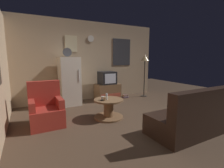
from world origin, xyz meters
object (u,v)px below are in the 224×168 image
object	(u,v)px
crt_tv	(107,78)
fridge	(69,81)
remote_control	(104,100)
armchair	(46,110)
tv_stand	(108,92)
coffee_table	(109,108)
wine_glass	(107,96)
mug_ceramic_tan	(105,99)
book_stack	(125,96)
couch	(193,118)
standing_lamp	(145,61)
mug_ceramic_white	(103,98)

from	to	relation	value
crt_tv	fridge	bearing A→B (deg)	-179.98
remote_control	armchair	xyz separation A→B (m)	(-1.25, 0.32, -0.15)
tv_stand	armchair	world-z (taller)	armchair
fridge	remote_control	size ratio (longest dim) A/B	11.80
coffee_table	tv_stand	bearing A→B (deg)	64.21
wine_glass	remote_control	world-z (taller)	wine_glass
wine_glass	mug_ceramic_tan	size ratio (longest dim) A/B	1.67
tv_stand	crt_tv	size ratio (longest dim) A/B	1.56
mug_ceramic_tan	armchair	distance (m)	1.33
armchair	book_stack	xyz separation A→B (m)	(2.91, 1.32, -0.29)
crt_tv	couch	size ratio (longest dim) A/B	0.32
crt_tv	mug_ceramic_tan	size ratio (longest dim) A/B	6.00
standing_lamp	couch	bearing A→B (deg)	-112.06
fridge	standing_lamp	distance (m)	2.87
coffee_table	couch	world-z (taller)	couch
mug_ceramic_tan	wine_glass	bearing A→B (deg)	44.35
tv_stand	remote_control	xyz separation A→B (m)	(-0.94, -1.69, 0.20)
crt_tv	coffee_table	xyz separation A→B (m)	(-0.77, -1.63, -0.55)
wine_glass	couch	distance (m)	1.91
armchair	fridge	bearing A→B (deg)	57.83
crt_tv	couch	world-z (taller)	crt_tv
fridge	armchair	world-z (taller)	fridge
mug_ceramic_white	mug_ceramic_tan	world-z (taller)	same
standing_lamp	book_stack	size ratio (longest dim) A/B	7.34
standing_lamp	remote_control	bearing A→B (deg)	-148.49
remote_control	tv_stand	bearing A→B (deg)	55.94
tv_stand	couch	world-z (taller)	couch
wine_glass	armchair	bearing A→B (deg)	169.55
tv_stand	wine_glass	xyz separation A→B (m)	(-0.84, -1.62, 0.26)
armchair	crt_tv	bearing A→B (deg)	32.16
coffee_table	fridge	bearing A→B (deg)	108.58
standing_lamp	remote_control	size ratio (longest dim) A/B	10.60
crt_tv	armchair	size ratio (longest dim) A/B	0.56
coffee_table	couch	size ratio (longest dim) A/B	0.42
tv_stand	couch	bearing A→B (deg)	-85.10
couch	wine_glass	bearing A→B (deg)	125.76
couch	mug_ceramic_tan	bearing A→B (deg)	129.45
fridge	coffee_table	size ratio (longest dim) A/B	2.46
fridge	remote_control	bearing A→B (deg)	-76.98
mug_ceramic_tan	book_stack	xyz separation A→B (m)	(1.64, 1.66, -0.46)
remote_control	book_stack	world-z (taller)	remote_control
coffee_table	mug_ceramic_white	bearing A→B (deg)	178.26
couch	fridge	bearing A→B (deg)	116.92
remote_control	crt_tv	bearing A→B (deg)	56.36
crt_tv	remote_control	bearing A→B (deg)	-118.77
tv_stand	book_stack	world-z (taller)	tv_stand
coffee_table	book_stack	distance (m)	2.19
tv_stand	wine_glass	size ratio (longest dim) A/B	5.60
crt_tv	book_stack	world-z (taller)	crt_tv
coffee_table	mug_ceramic_white	xyz separation A→B (m)	(-0.16, 0.00, 0.28)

